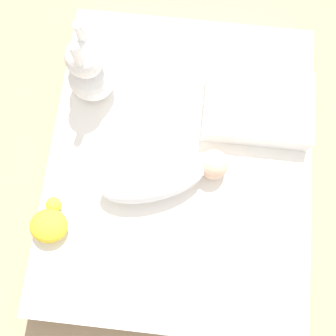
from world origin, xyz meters
The scene contains 6 objects.
ground_plane centered at (0.00, 0.00, 0.00)m, with size 12.00×12.00×0.00m, color #9E8466.
bed_mattress centered at (0.00, 0.00, 0.08)m, with size 1.21×0.97×0.16m.
swaddled_baby centered at (-0.08, 0.06, 0.22)m, with size 0.28×0.47×0.13m.
pillow centered at (0.23, -0.27, 0.20)m, with size 0.28×0.40×0.08m.
bunny_plush centered at (0.26, 0.36, 0.29)m, with size 0.18×0.18×0.36m.
turtle_plush centered at (-0.29, 0.43, 0.20)m, with size 0.16×0.13×0.08m.
Camera 1 is at (-0.41, 0.00, 1.56)m, focal length 42.00 mm.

